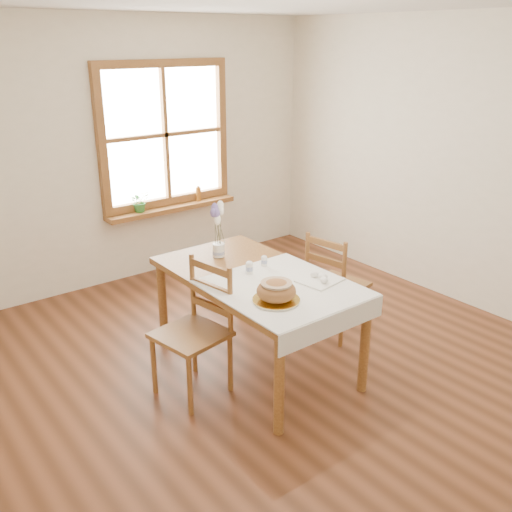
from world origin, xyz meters
The scene contains 18 objects.
ground centered at (0.00, 0.00, 0.00)m, with size 5.00×5.00×0.00m, color brown.
room_walls centered at (0.00, 0.00, 1.71)m, with size 4.60×5.10×2.65m.
window centered at (0.50, 2.47, 1.45)m, with size 1.46×0.08×1.46m.
window_sill centered at (0.50, 2.40, 0.69)m, with size 1.46×0.20×0.05m.
dining_table centered at (0.00, 0.30, 0.66)m, with size 0.90×1.60×0.75m.
table_linen centered at (0.00, 0.00, 0.76)m, with size 0.91×0.99×0.01m, color white.
chair_left centered at (-0.58, 0.29, 0.47)m, with size 0.44×0.46×0.95m, color #9C6630, non-canonical shape.
chair_right centered at (0.86, 0.30, 0.45)m, with size 0.42×0.44×0.91m, color #9C6630, non-canonical shape.
bread_plate centered at (-0.18, -0.15, 0.77)m, with size 0.30×0.30×0.02m, color white.
bread_loaf centered at (-0.18, -0.15, 0.85)m, with size 0.26×0.26×0.14m, color olive.
egg_napkin centered at (0.28, -0.08, 0.77)m, with size 0.29×0.24×0.01m, color white.
eggs centered at (0.28, -0.08, 0.80)m, with size 0.22×0.20×0.05m, color white, non-canonical shape.
salt_shaker centered at (-0.04, 0.33, 0.81)m, with size 0.05×0.05×0.10m, color white.
pepper_shaker centered at (0.14, 0.38, 0.80)m, with size 0.05×0.05×0.09m, color white.
flower_vase centered at (-0.01, 0.77, 0.80)m, with size 0.10×0.10×0.11m, color white.
lavender_bouquet centered at (-0.01, 0.77, 1.01)m, with size 0.17×0.17×0.32m, color #665596, non-canonical shape.
potted_plant centered at (0.13, 2.40, 0.80)m, with size 0.19×0.22×0.17m, color #327A30.
amber_bottle centered at (0.83, 2.40, 0.80)m, with size 0.06×0.06×0.16m, color #A5621E.
Camera 1 is at (-2.35, -2.74, 2.38)m, focal length 40.00 mm.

